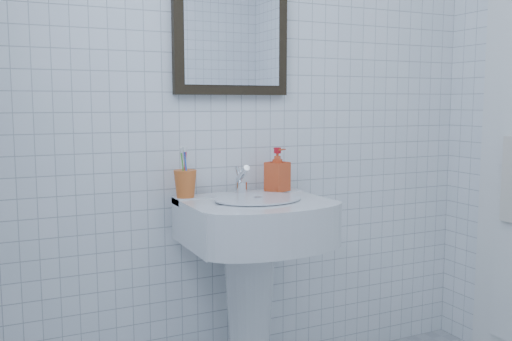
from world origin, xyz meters
TOP-DOWN VIEW (x-y plane):
  - wall_back at (0.00, 1.20)m, footprint 2.20×0.02m
  - washbasin at (-0.12, 0.99)m, footprint 0.55×0.40m
  - faucet at (-0.12, 1.09)m, footprint 0.05×0.11m
  - toothbrush_cup at (-0.35, 1.10)m, footprint 0.10×0.10m
  - soap_dispenser at (0.05, 1.09)m, footprint 0.11×0.11m
  - wall_mirror at (-0.12, 1.18)m, footprint 0.50×0.04m

SIDE VIEW (x-z plane):
  - washbasin at x=-0.12m, z-range 0.14..0.99m
  - faucet at x=-0.12m, z-range 0.82..0.95m
  - toothbrush_cup at x=-0.35m, z-range 0.84..0.95m
  - soap_dispenser at x=0.05m, z-range 0.84..1.02m
  - wall_back at x=0.00m, z-range 0.00..2.50m
  - wall_mirror at x=-0.12m, z-range 1.24..1.86m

